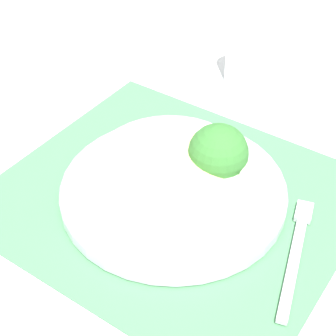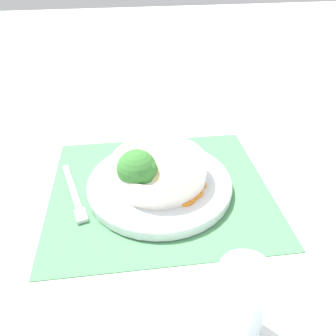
{
  "view_description": "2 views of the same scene",
  "coord_description": "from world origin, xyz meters",
  "px_view_note": "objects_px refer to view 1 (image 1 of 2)",
  "views": [
    {
      "loc": [
        0.28,
        -0.44,
        0.49
      ],
      "look_at": [
        -0.01,
        0.0,
        0.05
      ],
      "focal_mm": 60.0,
      "sensor_mm": 36.0,
      "label": 1
    },
    {
      "loc": [
        0.07,
        0.51,
        0.42
      ],
      "look_at": [
        -0.02,
        -0.02,
        0.04
      ],
      "focal_mm": 35.0,
      "sensor_mm": 36.0,
      "label": 2
    }
  ],
  "objects_px": {
    "water_glass": "(245,52)",
    "broccoli_floret": "(218,154)",
    "fork": "(297,245)",
    "bowl": "(169,172)"
  },
  "relations": [
    {
      "from": "broccoli_floret",
      "to": "water_glass",
      "type": "distance_m",
      "value": 0.29
    },
    {
      "from": "bowl",
      "to": "fork",
      "type": "xyz_separation_m",
      "value": [
        0.17,
        0.01,
        -0.04
      ]
    },
    {
      "from": "bowl",
      "to": "broccoli_floret",
      "type": "distance_m",
      "value": 0.06
    },
    {
      "from": "water_glass",
      "to": "fork",
      "type": "height_order",
      "value": "water_glass"
    },
    {
      "from": "fork",
      "to": "broccoli_floret",
      "type": "bearing_deg",
      "value": 154.88
    },
    {
      "from": "bowl",
      "to": "broccoli_floret",
      "type": "relative_size",
      "value": 2.06
    },
    {
      "from": "fork",
      "to": "water_glass",
      "type": "bearing_deg",
      "value": 112.15
    },
    {
      "from": "broccoli_floret",
      "to": "fork",
      "type": "xyz_separation_m",
      "value": [
        0.12,
        -0.02,
        -0.07
      ]
    },
    {
      "from": "bowl",
      "to": "water_glass",
      "type": "bearing_deg",
      "value": 99.91
    },
    {
      "from": "water_glass",
      "to": "broccoli_floret",
      "type": "bearing_deg",
      "value": -69.99
    }
  ]
}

